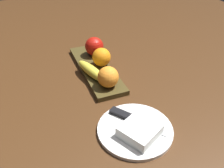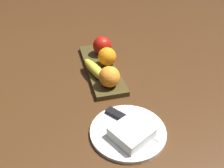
# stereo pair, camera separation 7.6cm
# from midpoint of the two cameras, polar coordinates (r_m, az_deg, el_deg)

# --- Properties ---
(ground_plane) EXTENTS (2.40, 2.40, 0.00)m
(ground_plane) POSITION_cam_midpoint_polar(r_m,az_deg,el_deg) (0.91, -8.16, 2.61)
(ground_plane) COLOR #422712
(fruit_tray) EXTENTS (0.38, 0.11, 0.02)m
(fruit_tray) POSITION_cam_midpoint_polar(r_m,az_deg,el_deg) (0.92, -6.41, 3.67)
(fruit_tray) COLOR #453A1C
(fruit_tray) RESTS_ON ground_plane
(apple) EXTENTS (0.08, 0.08, 0.08)m
(apple) POSITION_cam_midpoint_polar(r_m,az_deg,el_deg) (0.98, -6.60, 9.07)
(apple) COLOR #B0150D
(apple) RESTS_ON fruit_tray
(banana) EXTENTS (0.18, 0.08, 0.04)m
(banana) POSITION_cam_midpoint_polar(r_m,az_deg,el_deg) (0.85, -7.41, 3.06)
(banana) COLOR yellow
(banana) RESTS_ON fruit_tray
(orange_near_apple) EXTENTS (0.07, 0.07, 0.07)m
(orange_near_apple) POSITION_cam_midpoint_polar(r_m,az_deg,el_deg) (0.90, -5.01, 6.50)
(orange_near_apple) COLOR orange
(orange_near_apple) RESTS_ON fruit_tray
(orange_near_banana) EXTENTS (0.07, 0.07, 0.07)m
(orange_near_banana) POSITION_cam_midpoint_polar(r_m,az_deg,el_deg) (0.78, -3.73, 1.64)
(orange_near_banana) COLOR orange
(orange_near_banana) RESTS_ON fruit_tray
(dinner_plate) EXTENTS (0.21, 0.21, 0.01)m
(dinner_plate) POSITION_cam_midpoint_polar(r_m,az_deg,el_deg) (0.66, 2.34, -11.19)
(dinner_plate) COLOR white
(dinner_plate) RESTS_ON ground_plane
(folded_napkin) EXTENTS (0.12, 0.13, 0.03)m
(folded_napkin) POSITION_cam_midpoint_polar(r_m,az_deg,el_deg) (0.63, 3.38, -11.46)
(folded_napkin) COLOR white
(folded_napkin) RESTS_ON dinner_plate
(knife) EXTENTS (0.16, 0.12, 0.01)m
(knife) POSITION_cam_midpoint_polar(r_m,az_deg,el_deg) (0.68, 0.95, -8.28)
(knife) COLOR silver
(knife) RESTS_ON dinner_plate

